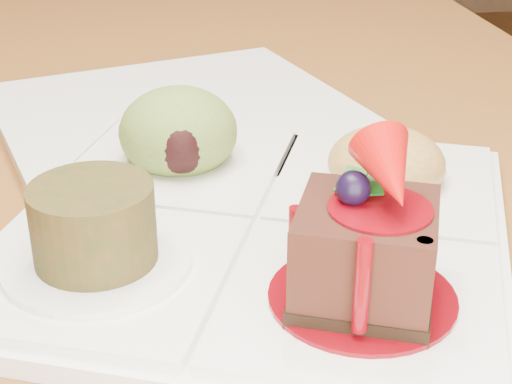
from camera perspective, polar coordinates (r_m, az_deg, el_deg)
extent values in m
cube|color=brown|center=(0.84, -13.97, 7.81)|extent=(1.00, 1.80, 0.04)
cylinder|color=brown|center=(1.79, 3.35, 5.89)|extent=(0.06, 0.06, 0.71)
cylinder|color=black|center=(1.36, 11.30, -7.99)|extent=(0.04, 0.04, 0.46)
cylinder|color=black|center=(1.69, 12.04, -0.73)|extent=(0.04, 0.04, 0.46)
cube|color=white|center=(0.47, 0.00, -3.14)|extent=(0.38, 0.38, 0.01)
cube|color=white|center=(0.40, 7.69, -8.06)|extent=(0.18, 0.18, 0.01)
cube|color=white|center=(0.43, -11.40, -5.55)|extent=(0.18, 0.18, 0.01)
cube|color=white|center=(0.55, -5.56, 2.13)|extent=(0.18, 0.18, 0.01)
cube|color=white|center=(0.52, 9.35, 0.66)|extent=(0.18, 0.18, 0.01)
cylinder|color=#64030A|center=(0.40, 7.73, -7.56)|extent=(0.09, 0.09, 0.00)
cube|color=black|center=(0.40, 7.75, -7.17)|extent=(0.09, 0.09, 0.01)
cube|color=#381A0F|center=(0.38, 7.99, -3.95)|extent=(0.08, 0.08, 0.04)
cylinder|color=#64030A|center=(0.37, 8.20, -1.01)|extent=(0.05, 0.05, 0.00)
sphere|color=black|center=(0.37, 7.08, 0.29)|extent=(0.02, 0.02, 0.02)
cone|color=#AF0D0B|center=(0.36, 9.74, 1.33)|extent=(0.03, 0.05, 0.04)
cube|color=#134F13|center=(0.38, 8.18, 0.76)|extent=(0.01, 0.02, 0.01)
cube|color=#134F13|center=(0.38, 6.95, 0.83)|extent=(0.02, 0.02, 0.01)
cylinder|color=#64030A|center=(0.35, 7.72, -6.82)|extent=(0.01, 0.01, 0.05)
cylinder|color=#64030A|center=(0.36, 11.87, -6.37)|extent=(0.01, 0.01, 0.04)
cylinder|color=#64030A|center=(0.38, 2.89, -3.86)|extent=(0.01, 0.01, 0.04)
cylinder|color=white|center=(0.43, -11.46, -4.99)|extent=(0.10, 0.10, 0.00)
cylinder|color=#4D3216|center=(0.42, -11.74, -2.25)|extent=(0.07, 0.07, 0.04)
cylinder|color=#4D3010|center=(0.41, -11.94, -0.37)|extent=(0.05, 0.05, 0.00)
ellipsoid|color=olive|center=(0.54, -5.67, 4.40)|extent=(0.08, 0.08, 0.06)
ellipsoid|color=black|center=(0.51, -5.47, 3.25)|extent=(0.04, 0.03, 0.04)
ellipsoid|color=gold|center=(0.52, 9.46, 2.05)|extent=(0.08, 0.08, 0.05)
cube|color=#C6600E|center=(0.53, 11.24, 2.76)|extent=(0.02, 0.02, 0.02)
cube|color=#467A1A|center=(0.53, 9.60, 3.03)|extent=(0.02, 0.02, 0.02)
cube|color=#C6600E|center=(0.52, 8.18, 3.09)|extent=(0.02, 0.02, 0.02)
cube|color=#467A1A|center=(0.51, 7.98, 2.40)|extent=(0.02, 0.02, 0.01)
cube|color=#C6600E|center=(0.50, 8.60, 2.00)|extent=(0.02, 0.02, 0.02)
cube|color=#467A1A|center=(0.50, 10.29, 1.87)|extent=(0.02, 0.02, 0.02)
cube|color=#C6600E|center=(0.51, 10.84, 2.08)|extent=(0.02, 0.02, 0.02)
cube|color=white|center=(0.65, -5.29, 5.29)|extent=(0.35, 0.35, 0.01)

